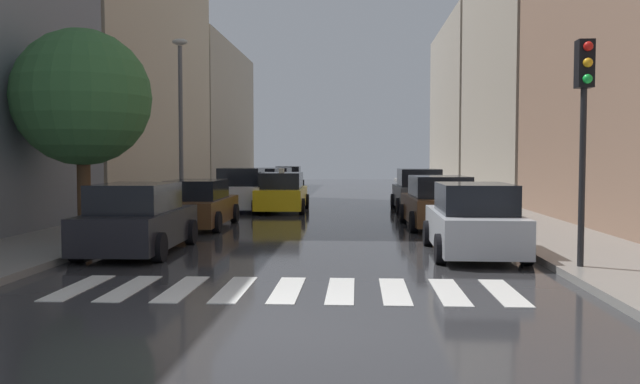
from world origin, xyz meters
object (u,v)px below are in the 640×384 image
traffic_light_right_corner (584,102)px  parked_car_left_second (198,205)px  parked_car_left_third (242,191)px  street_tree_left (82,98)px  parked_car_right_second (438,203)px  taxi_midroad (282,193)px  lamp_post_left (181,112)px  parked_car_left_fourth (263,186)px  parked_car_left_sixth (289,179)px  parked_car_left_fifth (277,182)px  parked_car_right_third (418,192)px  parked_car_left_nearest (138,220)px  parked_car_right_nearest (473,221)px

traffic_light_right_corner → parked_car_left_second: bearing=139.9°
parked_car_left_third → street_tree_left: 10.79m
parked_car_right_second → taxi_midroad: bearing=42.0°
traffic_light_right_corner → lamp_post_left: 16.16m
parked_car_left_fourth → traffic_light_right_corner: size_ratio=0.99×
parked_car_left_second → parked_car_right_second: (7.69, 0.43, 0.05)m
parked_car_left_second → parked_car_left_sixth: (0.18, 25.56, 0.04)m
parked_car_left_third → traffic_light_right_corner: 17.48m
parked_car_left_fifth → parked_car_left_sixth: (0.06, 6.13, 0.00)m
parked_car_left_fifth → parked_car_right_third: parked_car_right_third is taller
parked_car_left_nearest → lamp_post_left: size_ratio=0.66×
parked_car_left_third → traffic_light_right_corner: bearing=-150.0°
parked_car_left_third → parked_car_left_second: bearing=176.3°
parked_car_left_fourth → parked_car_right_third: 9.58m
parked_car_left_fourth → parked_car_right_second: (7.48, -12.39, -0.02)m
parked_car_right_third → parked_car_left_fifth: bearing=29.4°
parked_car_left_second → traffic_light_right_corner: bearing=-131.0°
parked_car_left_fifth → parked_car_right_third: size_ratio=1.09×
parked_car_left_second → lamp_post_left: size_ratio=0.71×
parked_car_right_second → parked_car_left_fifth: bearing=19.5°
traffic_light_right_corner → lamp_post_left: bearing=132.9°
parked_car_left_second → parked_car_left_nearest: bearing=178.5°
parked_car_left_fourth → parked_car_left_nearest: bearing=-178.7°
parked_car_left_fifth → street_tree_left: 23.02m
parked_car_left_nearest → parked_car_left_sixth: parked_car_left_sixth is taller
lamp_post_left → traffic_light_right_corner: bearing=-47.1°
parked_car_left_third → taxi_midroad: 1.82m
parked_car_left_third → parked_car_left_fifth: bearing=-1.6°
parked_car_left_fourth → taxi_midroad: bearing=-162.8°
traffic_light_right_corner → taxi_midroad: bearing=117.6°
parked_car_left_nearest → parked_car_left_fifth: 25.01m
parked_car_left_third → parked_car_left_nearest: bearing=176.8°
parked_car_left_second → parked_car_left_fifth: (0.12, 19.43, 0.04)m
parked_car_left_sixth → parked_car_left_fourth: bearing=178.3°
parked_car_left_fourth → parked_car_right_third: parked_car_right_third is taller
parked_car_right_third → lamp_post_left: size_ratio=0.65×
parked_car_left_second → parked_car_left_fourth: (0.21, 12.83, 0.07)m
taxi_midroad → parked_car_left_nearest: bearing=169.0°
lamp_post_left → parked_car_right_nearest: bearing=-45.0°
parked_car_left_second → parked_car_left_third: 6.80m
parked_car_left_fifth → parked_car_right_second: (7.56, -18.99, 0.01)m
parked_car_left_sixth → parked_car_right_second: size_ratio=0.94×
parked_car_left_fourth → lamp_post_left: 9.62m
parked_car_left_fourth → parked_car_left_fifth: 6.60m
parked_car_left_fifth → parked_car_left_nearest: bearing=-179.5°
parked_car_left_second → parked_car_left_sixth: bearing=-1.3°
parked_car_left_nearest → parked_car_right_nearest: (7.81, 0.12, 0.01)m
parked_car_left_fifth → traffic_light_right_corner: bearing=-160.4°
street_tree_left → lamp_post_left: size_ratio=0.84×
parked_car_left_second → parked_car_right_third: size_ratio=1.09×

